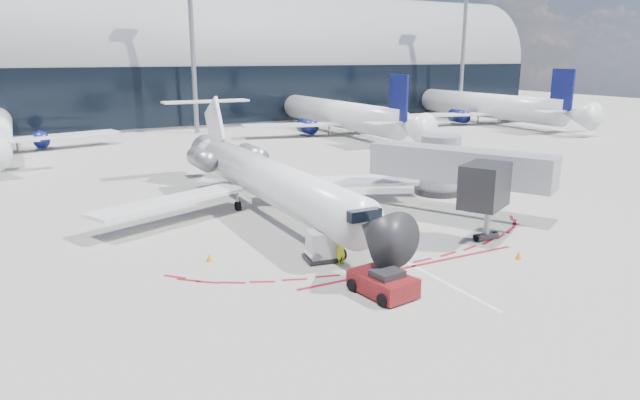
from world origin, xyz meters
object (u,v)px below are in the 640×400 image
ramp_worker (340,248)px  uld_container (321,246)px  pushback_tug (383,283)px  regional_jet (265,178)px

ramp_worker → uld_container: ramp_worker is taller
pushback_tug → uld_container: 5.48m
pushback_tug → ramp_worker: size_ratio=2.75×
regional_jet → pushback_tug: regional_jet is taller
pushback_tug → uld_container: size_ratio=2.53×
regional_jet → uld_container: regional_jet is taller
regional_jet → uld_container: size_ratio=15.25×
ramp_worker → uld_container: bearing=-80.8°
pushback_tug → ramp_worker: ramp_worker is taller
uld_container → ramp_worker: bearing=-48.8°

